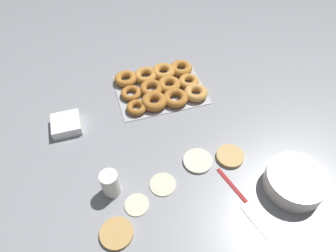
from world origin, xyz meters
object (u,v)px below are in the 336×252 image
container_stack (66,124)px  pancake_1 (137,205)px  pancake_3 (198,161)px  pancake_2 (230,156)px  paper_cup (110,184)px  spatula (253,210)px  pancake_0 (163,184)px  pancake_4 (116,233)px  batter_bowl (295,182)px  donut_tray (161,86)px

container_stack → pancake_1: bearing=115.5°
pancake_1 → pancake_3: pancake_3 is taller
pancake_1 → pancake_2: bearing=-166.8°
paper_cup → spatula: bearing=154.9°
pancake_0 → pancake_4: 0.23m
pancake_3 → pancake_4: pancake_4 is taller
pancake_4 → batter_bowl: (-0.62, 0.01, 0.03)m
pancake_2 → container_stack: bearing=-29.3°
donut_tray → spatula: bearing=101.5°
pancake_1 → paper_cup: paper_cup is taller
pancake_3 → container_stack: bearing=-34.2°
pancake_2 → pancake_3: 0.13m
pancake_3 → spatula: pancake_3 is taller
donut_tray → spatula: size_ratio=1.38×
container_stack → pancake_3: bearing=145.8°
pancake_2 → donut_tray: donut_tray is taller
pancake_3 → donut_tray: (0.02, -0.42, 0.01)m
pancake_1 → donut_tray: bearing=-113.9°
pancake_2 → donut_tray: (0.15, -0.44, 0.01)m
container_stack → paper_cup: (-0.13, 0.34, 0.03)m
pancake_3 → batter_bowl: (-0.28, 0.19, 0.03)m
pancake_4 → spatula: 0.45m
pancake_0 → pancake_2: size_ratio=0.90×
pancake_1 → donut_tray: 0.58m
pancake_1 → pancake_2: size_ratio=0.80×
pancake_0 → pancake_1: same height
donut_tray → batter_bowl: (-0.30, 0.62, 0.02)m
pancake_4 → batter_bowl: size_ratio=0.52×
pancake_4 → pancake_1: bearing=-136.7°
pancake_4 → pancake_0: bearing=-145.9°
pancake_0 → pancake_3: size_ratio=0.85×
pancake_0 → spatula: pancake_0 is taller
spatula → pancake_4: bearing=-112.0°
pancake_1 → pancake_4: pancake_4 is taller
paper_cup → spatula: paper_cup is taller
pancake_2 → pancake_1: bearing=13.2°
container_stack → paper_cup: size_ratio=1.13×
container_stack → batter_bowl: bearing=145.7°
pancake_0 → batter_bowl: 0.46m
paper_cup → batter_bowl: bearing=165.0°
batter_bowl → pancake_4: bearing=-0.8°
pancake_2 → container_stack: (0.58, -0.33, 0.01)m
pancake_3 → pancake_4: size_ratio=1.03×
pancake_3 → paper_cup: 0.33m
paper_cup → spatula: 0.49m
pancake_3 → spatula: (-0.11, 0.24, -0.00)m
pancake_4 → batter_bowl: bearing=179.2°
spatula → container_stack: bearing=-149.4°
pancake_0 → container_stack: container_stack is taller
pancake_1 → spatula: (-0.37, 0.13, -0.00)m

